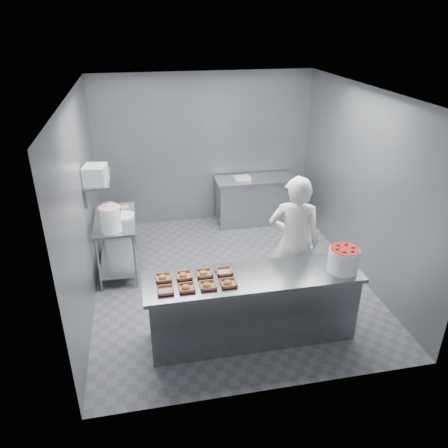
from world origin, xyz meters
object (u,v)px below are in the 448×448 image
(strawberry_tub, at_px, (344,259))
(service_counter, at_px, (252,306))
(back_counter, at_px, (255,200))
(tray_4, at_px, (163,278))
(tray_3, at_px, (228,283))
(worker, at_px, (294,243))
(appliance, at_px, (95,174))
(tray_0, at_px, (165,290))
(tray_1, at_px, (186,288))
(glaze_bucket, at_px, (110,218))
(tray_7, at_px, (224,271))
(tray_6, at_px, (204,273))
(tray_2, at_px, (208,285))
(prep_table, at_px, (117,237))
(tray_5, at_px, (184,275))

(strawberry_tub, bearing_deg, service_counter, 174.95)
(back_counter, bearing_deg, tray_4, -122.01)
(back_counter, height_order, tray_3, tray_3)
(worker, relative_size, appliance, 5.59)
(tray_0, distance_m, tray_1, 0.24)
(tray_4, relative_size, glaze_bucket, 0.42)
(tray_4, distance_m, tray_7, 0.72)
(service_counter, relative_size, tray_6, 13.88)
(worker, bearing_deg, tray_2, 47.95)
(prep_table, xyz_separation_m, tray_6, (1.08, -1.82, 0.33))
(tray_6, distance_m, appliance, 2.17)
(worker, height_order, appliance, worker)
(tray_2, relative_size, worker, 0.10)
(tray_0, bearing_deg, tray_4, 90.67)
(tray_5, distance_m, tray_6, 0.24)
(tray_4, bearing_deg, back_counter, 57.99)
(service_counter, bearing_deg, tray_2, -167.25)
(strawberry_tub, bearing_deg, tray_3, -178.63)
(tray_1, height_order, tray_7, tray_1)
(prep_table, distance_m, back_counter, 2.87)
(tray_2, relative_size, appliance, 0.56)
(tray_1, height_order, worker, worker)
(tray_5, bearing_deg, tray_3, -28.28)
(back_counter, bearing_deg, strawberry_tub, -86.92)
(tray_2, xyz_separation_m, glaze_bucket, (-1.11, 1.67, 0.17))
(tray_1, xyz_separation_m, tray_3, (0.48, 0.00, 0.00))
(tray_2, height_order, tray_5, same)
(prep_table, xyz_separation_m, worker, (2.37, -1.33, 0.35))
(tray_4, relative_size, worker, 0.10)
(prep_table, height_order, tray_1, tray_1)
(tray_5, distance_m, glaze_bucket, 1.67)
(tray_2, bearing_deg, service_counter, 12.75)
(worker, bearing_deg, prep_table, -11.50)
(service_counter, xyz_separation_m, tray_0, (-1.05, -0.13, 0.47))
(tray_0, relative_size, tray_2, 1.00)
(tray_3, relative_size, worker, 0.10)
(tray_2, distance_m, worker, 1.49)
(back_counter, relative_size, tray_2, 8.01)
(worker, xyz_separation_m, glaze_bucket, (-2.40, 0.92, 0.16))
(service_counter, xyz_separation_m, appliance, (-1.82, 1.73, 1.24))
(prep_table, bearing_deg, tray_5, -65.25)
(service_counter, relative_size, tray_0, 13.88)
(tray_3, bearing_deg, worker, 35.48)
(prep_table, distance_m, worker, 2.74)
(tray_0, bearing_deg, glaze_bucket, 110.68)
(tray_4, height_order, tray_5, same)
(prep_table, distance_m, tray_3, 2.48)
(back_counter, height_order, tray_1, tray_1)
(tray_6, height_order, tray_7, tray_6)
(tray_3, height_order, tray_4, same)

